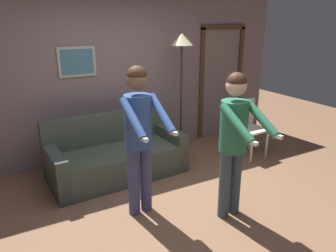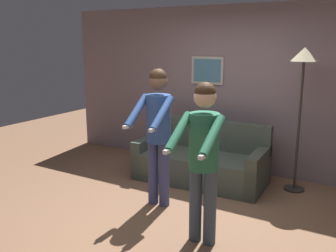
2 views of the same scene
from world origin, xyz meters
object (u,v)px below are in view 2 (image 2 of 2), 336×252
couch (201,162)px  torchiere_lamp (303,71)px  person_standing_right (203,150)px  person_standing_left (158,125)px

couch → torchiere_lamp: size_ratio=0.98×
couch → person_standing_right: bearing=-64.2°
couch → person_standing_right: 1.93m
couch → torchiere_lamp: torchiere_lamp is taller
person_standing_right → torchiere_lamp: bearing=75.2°
couch → person_standing_left: (-0.10, -1.06, 0.77)m
person_standing_left → torchiere_lamp: bearing=45.1°
person_standing_left → person_standing_right: bearing=-32.2°
torchiere_lamp → person_standing_right: 2.12m
couch → person_standing_right: person_standing_right is taller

